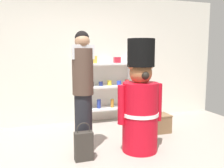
{
  "coord_description": "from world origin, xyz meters",
  "views": [
    {
      "loc": [
        -0.93,
        -2.83,
        1.46
      ],
      "look_at": [
        0.17,
        0.46,
        1.0
      ],
      "focal_mm": 39.45,
      "sensor_mm": 36.0,
      "label": 1
    }
  ],
  "objects_px": {
    "merchandise_shelf": "(105,85)",
    "shopping_bag": "(84,146)",
    "teddy_bear_guard": "(140,103)",
    "display_crate": "(157,123)",
    "person_shopper": "(83,89)"
  },
  "relations": [
    {
      "from": "merchandise_shelf",
      "to": "shopping_bag",
      "type": "relative_size",
      "value": 2.95
    },
    {
      "from": "teddy_bear_guard",
      "to": "display_crate",
      "type": "xyz_separation_m",
      "value": [
        0.66,
        0.67,
        -0.56
      ]
    },
    {
      "from": "merchandise_shelf",
      "to": "teddy_bear_guard",
      "type": "relative_size",
      "value": 0.94
    },
    {
      "from": "shopping_bag",
      "to": "display_crate",
      "type": "distance_m",
      "value": 1.68
    },
    {
      "from": "shopping_bag",
      "to": "display_crate",
      "type": "relative_size",
      "value": 1.16
    },
    {
      "from": "teddy_bear_guard",
      "to": "shopping_bag",
      "type": "distance_m",
      "value": 1.0
    },
    {
      "from": "merchandise_shelf",
      "to": "shopping_bag",
      "type": "xyz_separation_m",
      "value": [
        -0.81,
        -1.69,
        -0.57
      ]
    },
    {
      "from": "person_shopper",
      "to": "merchandise_shelf",
      "type": "bearing_deg",
      "value": 62.0
    },
    {
      "from": "teddy_bear_guard",
      "to": "shopping_bag",
      "type": "height_order",
      "value": "teddy_bear_guard"
    },
    {
      "from": "merchandise_shelf",
      "to": "display_crate",
      "type": "relative_size",
      "value": 3.44
    },
    {
      "from": "merchandise_shelf",
      "to": "teddy_bear_guard",
      "type": "bearing_deg",
      "value": -88.55
    },
    {
      "from": "teddy_bear_guard",
      "to": "shopping_bag",
      "type": "bearing_deg",
      "value": -175.86
    },
    {
      "from": "shopping_bag",
      "to": "display_crate",
      "type": "bearing_deg",
      "value": 25.82
    },
    {
      "from": "person_shopper",
      "to": "display_crate",
      "type": "xyz_separation_m",
      "value": [
        1.45,
        0.47,
        -0.76
      ]
    },
    {
      "from": "teddy_bear_guard",
      "to": "display_crate",
      "type": "height_order",
      "value": "teddy_bear_guard"
    }
  ]
}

